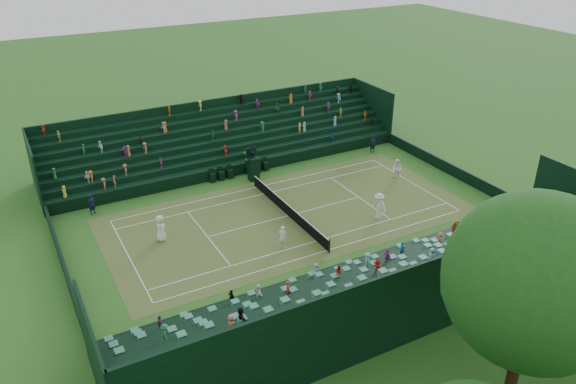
% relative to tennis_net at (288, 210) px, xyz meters
% --- Properties ---
extents(ground, '(160.00, 160.00, 0.00)m').
position_rel_tennis_net_xyz_m(ground, '(0.00, 0.00, -0.53)').
color(ground, '#306620').
rests_on(ground, ground).
extents(court_surface, '(12.97, 26.77, 0.01)m').
position_rel_tennis_net_xyz_m(court_surface, '(0.00, 0.00, -0.52)').
color(court_surface, '#2F6923').
rests_on(court_surface, ground).
extents(perimeter_wall_north, '(17.17, 0.20, 1.00)m').
position_rel_tennis_net_xyz_m(perimeter_wall_north, '(0.00, 15.88, -0.03)').
color(perimeter_wall_north, black).
rests_on(perimeter_wall_north, ground).
extents(perimeter_wall_south, '(17.17, 0.20, 1.00)m').
position_rel_tennis_net_xyz_m(perimeter_wall_south, '(0.00, -15.88, -0.03)').
color(perimeter_wall_south, black).
rests_on(perimeter_wall_south, ground).
extents(perimeter_wall_east, '(0.20, 31.77, 1.00)m').
position_rel_tennis_net_xyz_m(perimeter_wall_east, '(8.48, 0.00, -0.03)').
color(perimeter_wall_east, black).
rests_on(perimeter_wall_east, ground).
extents(perimeter_wall_west, '(0.20, 31.77, 1.00)m').
position_rel_tennis_net_xyz_m(perimeter_wall_west, '(-8.48, 0.00, -0.03)').
color(perimeter_wall_west, black).
rests_on(perimeter_wall_west, ground).
extents(north_grandstand, '(6.60, 32.00, 4.90)m').
position_rel_tennis_net_xyz_m(north_grandstand, '(12.66, 0.00, 1.02)').
color(north_grandstand, black).
rests_on(north_grandstand, ground).
extents(south_grandstand, '(6.60, 32.00, 4.90)m').
position_rel_tennis_net_xyz_m(south_grandstand, '(-12.66, 0.00, 1.02)').
color(south_grandstand, black).
rests_on(south_grandstand, ground).
extents(tennis_net, '(11.67, 0.10, 1.06)m').
position_rel_tennis_net_xyz_m(tennis_net, '(0.00, 0.00, 0.00)').
color(tennis_net, black).
rests_on(tennis_net, ground).
extents(umpire_chair, '(0.99, 0.99, 3.10)m').
position_rel_tennis_net_xyz_m(umpire_chair, '(-6.92, 0.43, 0.80)').
color(umpire_chair, black).
rests_on(umpire_chair, ground).
extents(courtside_chairs, '(0.52, 5.49, 1.13)m').
position_rel_tennis_net_xyz_m(courtside_chairs, '(-8.26, -0.28, -0.10)').
color(courtside_chairs, black).
rests_on(courtside_chairs, ground).
extents(player_near_west, '(1.04, 0.77, 1.94)m').
position_rel_tennis_net_xyz_m(player_near_west, '(-1.07, -9.35, 0.45)').
color(player_near_west, white).
rests_on(player_near_west, ground).
extents(player_near_east, '(0.71, 0.71, 1.67)m').
position_rel_tennis_net_xyz_m(player_near_east, '(3.71, -2.41, 0.31)').
color(player_near_east, white).
rests_on(player_near_east, ground).
extents(player_far_west, '(0.98, 0.84, 1.77)m').
position_rel_tennis_net_xyz_m(player_far_west, '(-1.36, 11.21, 0.36)').
color(player_far_west, white).
rests_on(player_far_west, ground).
extents(player_far_east, '(1.45, 1.05, 2.02)m').
position_rel_tennis_net_xyz_m(player_far_east, '(3.43, 5.75, 0.49)').
color(player_far_east, white).
rests_on(player_far_east, ground).
extents(line_judge_north, '(0.42, 0.62, 1.67)m').
position_rel_tennis_net_xyz_m(line_judge_north, '(-7.12, 12.92, 0.31)').
color(line_judge_north, black).
rests_on(line_judge_north, ground).
extents(line_judge_south, '(0.61, 0.71, 1.64)m').
position_rel_tennis_net_xyz_m(line_judge_south, '(-7.25, -12.75, 0.29)').
color(line_judge_south, black).
rests_on(line_judge_south, ground).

